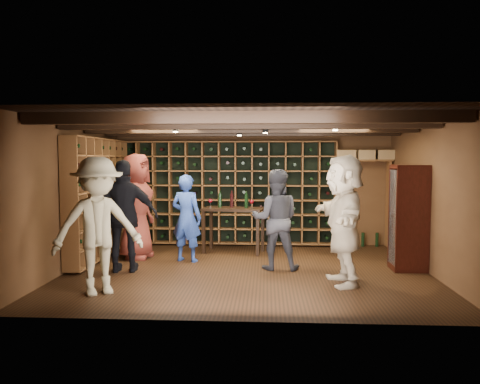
# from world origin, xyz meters

# --- Properties ---
(ground) EXTENTS (6.00, 6.00, 0.00)m
(ground) POSITION_xyz_m (0.00, 0.00, 0.00)
(ground) COLOR black
(ground) RESTS_ON ground
(room_shell) EXTENTS (6.00, 6.00, 6.00)m
(room_shell) POSITION_xyz_m (0.00, 0.05, 2.42)
(room_shell) COLOR brown
(room_shell) RESTS_ON ground
(wine_rack_back) EXTENTS (4.65, 0.30, 2.20)m
(wine_rack_back) POSITION_xyz_m (-0.52, 2.33, 1.15)
(wine_rack_back) COLOR brown
(wine_rack_back) RESTS_ON ground
(wine_rack_left) EXTENTS (0.30, 2.65, 2.20)m
(wine_rack_left) POSITION_xyz_m (-2.83, 0.82, 1.15)
(wine_rack_left) COLOR brown
(wine_rack_left) RESTS_ON ground
(crate_shelf) EXTENTS (1.20, 0.32, 2.07)m
(crate_shelf) POSITION_xyz_m (2.41, 2.32, 1.57)
(crate_shelf) COLOR brown
(crate_shelf) RESTS_ON ground
(display_cabinet) EXTENTS (0.55, 0.50, 1.75)m
(display_cabinet) POSITION_xyz_m (2.71, 0.20, 0.86)
(display_cabinet) COLOR black
(display_cabinet) RESTS_ON ground
(man_blue_shirt) EXTENTS (0.67, 0.54, 1.60)m
(man_blue_shirt) POSITION_xyz_m (-1.14, 0.66, 0.80)
(man_blue_shirt) COLOR navy
(man_blue_shirt) RESTS_ON ground
(man_grey_suit) EXTENTS (0.85, 0.67, 1.70)m
(man_grey_suit) POSITION_xyz_m (0.48, 0.14, 0.85)
(man_grey_suit) COLOR black
(man_grey_suit) RESTS_ON ground
(guest_red_floral) EXTENTS (0.76, 1.04, 1.98)m
(guest_red_floral) POSITION_xyz_m (-2.14, 0.88, 0.99)
(guest_red_floral) COLOR maroon
(guest_red_floral) RESTS_ON ground
(guest_woman_black) EXTENTS (1.14, 0.58, 1.87)m
(guest_woman_black) POSITION_xyz_m (-2.02, -0.20, 0.93)
(guest_woman_black) COLOR black
(guest_woman_black) RESTS_ON ground
(guest_khaki) EXTENTS (1.42, 1.25, 1.91)m
(guest_khaki) POSITION_xyz_m (-2.00, -1.49, 0.95)
(guest_khaki) COLOR gray
(guest_khaki) RESTS_ON ground
(guest_beige) EXTENTS (0.72, 1.85, 1.95)m
(guest_beige) POSITION_xyz_m (1.48, -0.76, 0.97)
(guest_beige) COLOR tan
(guest_beige) RESTS_ON ground
(tasting_table) EXTENTS (1.29, 0.81, 1.18)m
(tasting_table) POSITION_xyz_m (-0.34, 1.52, 0.79)
(tasting_table) COLOR black
(tasting_table) RESTS_ON ground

